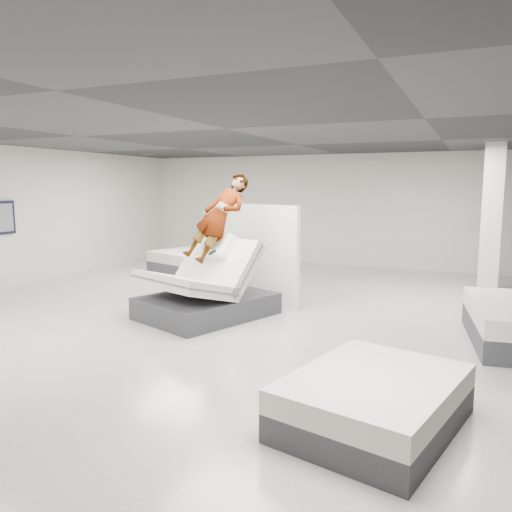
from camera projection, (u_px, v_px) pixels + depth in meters
name	position (u px, v px, depth m)	size (l,w,h in m)	color
room	(227.00, 230.00, 8.10)	(14.00, 14.04, 3.20)	beige
hero_bed	(205.00, 292.00, 8.79)	(2.28, 2.60, 1.47)	#3C3C41
person	(219.00, 237.00, 8.90)	(0.65, 0.42, 1.77)	slate
remote	(212.00, 252.00, 8.54)	(0.05, 0.14, 0.03)	black
divider_panel	(256.00, 254.00, 9.87)	(2.14, 0.10, 1.94)	white
flat_bed_right_near	(374.00, 401.00, 4.79)	(1.77, 2.12, 0.51)	#3C3C41
flat_bed_left_far	(195.00, 263.00, 13.17)	(2.50, 2.16, 0.58)	#3C3C41
column	(491.00, 219.00, 10.58)	(0.40, 0.40, 3.20)	silver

